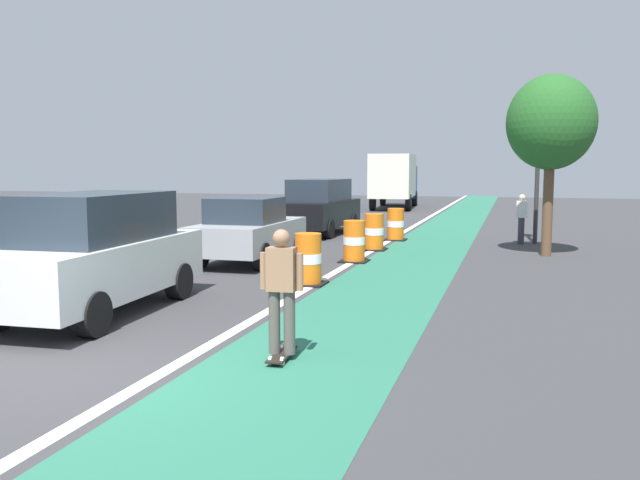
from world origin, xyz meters
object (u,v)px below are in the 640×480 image
(delivery_truck_down_block, at_px, (395,178))
(traffic_barrel_mid, at_px, (354,242))
(skateboarder_on_lane, at_px, (282,290))
(street_tree_sidewalk, at_px, (551,123))
(parked_suv_third, at_px, (320,206))
(traffic_barrel_front, at_px, (308,260))
(parked_suv_nearest, at_px, (95,253))
(traffic_barrel_far, at_px, (396,225))
(parked_sedan_second, at_px, (248,231))
(traffic_barrel_back, at_px, (374,232))
(pedestrian_crossing, at_px, (521,218))
(traffic_light_corner, at_px, (539,135))

(delivery_truck_down_block, bearing_deg, traffic_barrel_mid, -82.50)
(skateboarder_on_lane, height_order, street_tree_sidewalk, street_tree_sidewalk)
(parked_suv_third, relative_size, traffic_barrel_front, 4.29)
(parked_suv_nearest, bearing_deg, traffic_barrel_far, 76.81)
(traffic_barrel_far, relative_size, delivery_truck_down_block, 0.14)
(parked_sedan_second, xyz_separation_m, parked_suv_third, (-0.29, 7.43, 0.20))
(parked_suv_third, bearing_deg, parked_sedan_second, -87.77)
(parked_suv_third, distance_m, street_tree_sidewalk, 9.11)
(traffic_barrel_far, bearing_deg, parked_suv_nearest, -103.19)
(skateboarder_on_lane, height_order, traffic_barrel_mid, skateboarder_on_lane)
(street_tree_sidewalk, bearing_deg, traffic_barrel_front, -129.20)
(traffic_barrel_mid, distance_m, traffic_barrel_far, 5.35)
(skateboarder_on_lane, distance_m, traffic_barrel_far, 14.10)
(parked_suv_third, bearing_deg, traffic_barrel_mid, -66.10)
(parked_sedan_second, bearing_deg, parked_suv_third, 92.23)
(parked_suv_nearest, bearing_deg, parked_sedan_second, 88.74)
(traffic_barrel_front, distance_m, street_tree_sidewalk, 8.56)
(traffic_barrel_mid, relative_size, delivery_truck_down_block, 0.14)
(traffic_barrel_back, relative_size, pedestrian_crossing, 0.68)
(parked_suv_third, height_order, delivery_truck_down_block, delivery_truck_down_block)
(parked_suv_nearest, xyz_separation_m, parked_suv_third, (-0.15, 13.68, 0.00))
(skateboarder_on_lane, xyz_separation_m, traffic_barrel_far, (-1.01, 14.06, -0.38))
(parked_suv_nearest, xyz_separation_m, traffic_barrel_far, (2.92, 12.44, -0.50))
(traffic_barrel_front, xyz_separation_m, traffic_barrel_mid, (0.15, 3.50, 0.00))
(traffic_barrel_far, bearing_deg, skateboarder_on_lane, -85.90)
(parked_suv_third, height_order, traffic_barrel_far, parked_suv_third)
(traffic_barrel_mid, distance_m, street_tree_sidewalk, 6.39)
(traffic_barrel_mid, xyz_separation_m, traffic_barrel_back, (-0.01, 2.57, 0.00))
(skateboarder_on_lane, bearing_deg, traffic_barrel_mid, 97.59)
(parked_sedan_second, relative_size, traffic_barrel_back, 3.78)
(skateboarder_on_lane, relative_size, traffic_barrel_back, 1.55)
(traffic_light_corner, bearing_deg, street_tree_sidewalk, -86.14)
(parked_suv_nearest, relative_size, traffic_light_corner, 0.92)
(skateboarder_on_lane, bearing_deg, traffic_barrel_back, 95.90)
(traffic_barrel_far, bearing_deg, traffic_barrel_mid, -91.62)
(traffic_light_corner, distance_m, pedestrian_crossing, 2.69)
(traffic_barrel_mid, bearing_deg, traffic_barrel_front, -92.41)
(parked_suv_nearest, height_order, street_tree_sidewalk, street_tree_sidewalk)
(street_tree_sidewalk, bearing_deg, traffic_barrel_mid, -151.31)
(traffic_barrel_back, distance_m, pedestrian_crossing, 5.10)
(delivery_truck_down_block, bearing_deg, parked_sedan_second, -89.14)
(traffic_light_corner, bearing_deg, traffic_barrel_front, -117.77)
(parked_sedan_second, xyz_separation_m, traffic_barrel_far, (2.78, 6.19, -0.30))
(parked_suv_nearest, xyz_separation_m, traffic_barrel_mid, (2.77, 7.09, -0.50))
(parked_suv_nearest, xyz_separation_m, traffic_barrel_back, (2.76, 9.66, -0.50))
(parked_sedan_second, distance_m, pedestrian_crossing, 9.27)
(delivery_truck_down_block, relative_size, street_tree_sidewalk, 1.55)
(pedestrian_crossing, bearing_deg, parked_sedan_second, -137.76)
(parked_suv_nearest, height_order, traffic_light_corner, traffic_light_corner)
(traffic_barrel_front, distance_m, traffic_barrel_back, 6.07)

